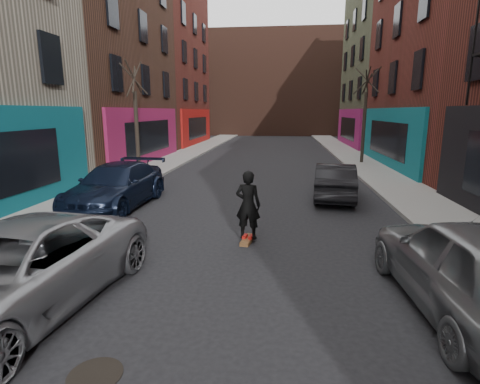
% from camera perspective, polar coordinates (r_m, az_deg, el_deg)
% --- Properties ---
extents(sidewalk_left, '(2.50, 84.00, 0.13)m').
position_cam_1_polar(sidewalk_left, '(31.51, -7.21, 6.21)').
color(sidewalk_left, gray).
rests_on(sidewalk_left, ground).
extents(sidewalk_right, '(2.50, 84.00, 0.13)m').
position_cam_1_polar(sidewalk_right, '(31.05, 15.95, 5.75)').
color(sidewalk_right, gray).
rests_on(sidewalk_right, ground).
extents(building_far, '(40.00, 10.00, 14.00)m').
position_cam_1_polar(building_far, '(56.59, 5.49, 15.91)').
color(building_far, '#47281E').
rests_on(building_far, ground).
extents(tree_left_far, '(2.00, 2.00, 6.50)m').
position_cam_1_polar(tree_left_far, '(19.87, -15.62, 11.97)').
color(tree_left_far, black).
rests_on(tree_left_far, sidewalk_left).
extents(tree_right_far, '(2.00, 2.00, 6.80)m').
position_cam_1_polar(tree_right_far, '(24.97, 18.54, 12.10)').
color(tree_right_far, black).
rests_on(tree_right_far, sidewalk_right).
extents(parked_left_far, '(3.01, 5.57, 1.49)m').
position_cam_1_polar(parked_left_far, '(7.31, -31.29, -10.28)').
color(parked_left_far, gray).
rests_on(parked_left_far, ground).
extents(parked_left_end, '(2.31, 5.29, 1.51)m').
position_cam_1_polar(parked_left_end, '(13.78, -18.37, 0.89)').
color(parked_left_end, black).
rests_on(parked_left_end, ground).
extents(parked_right_far, '(2.27, 5.04, 1.68)m').
position_cam_1_polar(parked_right_far, '(7.24, 32.06, -9.74)').
color(parked_right_far, gray).
rests_on(parked_right_far, ground).
extents(parked_right_end, '(1.92, 4.28, 1.36)m').
position_cam_1_polar(parked_right_end, '(14.86, 14.27, 1.63)').
color(parked_right_end, black).
rests_on(parked_right_end, ground).
extents(skateboard, '(0.35, 0.83, 0.10)m').
position_cam_1_polar(skateboard, '(9.78, 1.21, -7.31)').
color(skateboard, brown).
rests_on(skateboard, ground).
extents(skateboarder, '(0.71, 0.53, 1.77)m').
position_cam_1_polar(skateboarder, '(9.50, 1.23, -1.98)').
color(skateboarder, black).
rests_on(skateboarder, skateboard).
extents(manhole, '(0.86, 0.86, 0.01)m').
position_cam_1_polar(manhole, '(5.66, -21.21, -24.55)').
color(manhole, black).
rests_on(manhole, ground).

